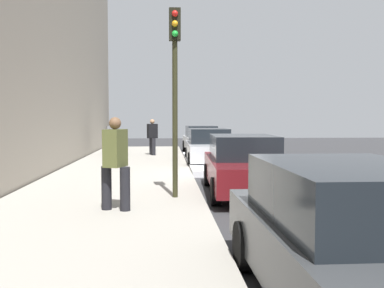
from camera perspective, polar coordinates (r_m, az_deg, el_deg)
The scene contains 13 objects.
ground_plane at distance 13.67m, azimuth 4.37°, elevation -4.81°, with size 56.00×56.00×0.00m, color #333335.
sidewalk at distance 13.60m, azimuth -9.58°, elevation -4.58°, with size 28.00×4.60×0.15m, color #A39E93.
lane_stripe_centre at distance 14.46m, azimuth 17.07°, elevation -4.49°, with size 28.00×0.14×0.01m, color gold.
snow_bank_curb at distance 18.07m, azimuth 0.17°, elevation -2.42°, with size 7.77×0.56×0.22m, color white.
parked_car_white at distance 24.18m, azimuth 1.24°, elevation 0.61°, with size 4.30×2.00×1.51m.
parked_car_silver at distance 18.22m, azimuth 2.24°, elevation -0.33°, with size 4.68×1.94×1.51m.
parked_car_maroon at distance 11.28m, azimuth 6.84°, elevation -2.71°, with size 4.70×2.03×1.51m.
parked_car_charcoal at distance 4.62m, azimuth 20.91°, elevation -11.99°, with size 4.67×1.92×1.51m.
pedestrian_olive_coat at distance 8.60m, azimuth -10.08°, elevation -2.19°, with size 0.57×0.58×1.83m.
pedestrian_grey_coat at distance 21.14m, azimuth -10.57°, elevation 0.84°, with size 0.52×0.49×1.63m.
pedestrian_black_coat at distance 21.19m, azimuth -5.26°, elevation 1.07°, with size 0.56×0.54×1.75m.
traffic_light_pole at distance 9.88m, azimuth -2.28°, elevation 9.68°, with size 0.35×0.26×4.26m.
rolling_suitcase at distance 21.68m, azimuth -10.67°, elevation -0.54°, with size 0.34×0.22×0.99m.
Camera 1 is at (13.39, -1.88, 1.97)m, focal length 40.39 mm.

